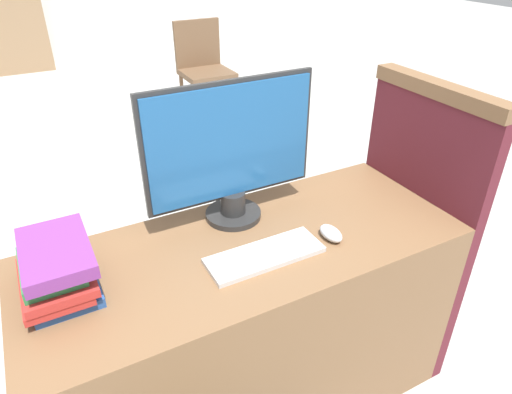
{
  "coord_description": "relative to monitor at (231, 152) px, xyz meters",
  "views": [
    {
      "loc": [
        -0.52,
        -0.76,
        1.62
      ],
      "look_at": [
        0.01,
        0.26,
        0.93
      ],
      "focal_mm": 32.0,
      "sensor_mm": 36.0,
      "label": 1
    }
  ],
  "objects": [
    {
      "name": "far_chair",
      "position": [
        1.02,
        2.81,
        -0.49
      ],
      "size": [
        0.44,
        0.44,
        0.89
      ],
      "rotation": [
        0.0,
        0.0,
        0.57
      ],
      "color": "brown",
      "rests_on": "ground_plane"
    },
    {
      "name": "mouse",
      "position": [
        0.22,
        -0.26,
        -0.23
      ],
      "size": [
        0.05,
        0.1,
        0.04
      ],
      "color": "silver",
      "rests_on": "desk"
    },
    {
      "name": "keyboard",
      "position": [
        -0.01,
        -0.25,
        -0.24
      ],
      "size": [
        0.36,
        0.13,
        0.02
      ],
      "color": "silver",
      "rests_on": "desk"
    },
    {
      "name": "carrel_divider",
      "position": [
        0.7,
        -0.18,
        -0.4
      ],
      "size": [
        0.07,
        0.56,
        1.17
      ],
      "color": "#5B1E28",
      "rests_on": "ground_plane"
    },
    {
      "name": "desk",
      "position": [
        -0.03,
        -0.17,
        -0.62
      ],
      "size": [
        1.41,
        0.57,
        0.75
      ],
      "color": "brown",
      "rests_on": "ground_plane"
    },
    {
      "name": "book_stack",
      "position": [
        -0.58,
        -0.13,
        -0.17
      ],
      "size": [
        0.19,
        0.28,
        0.15
      ],
      "color": "#285199",
      "rests_on": "desk"
    },
    {
      "name": "monitor",
      "position": [
        0.0,
        0.0,
        0.0
      ],
      "size": [
        0.58,
        0.19,
        0.48
      ],
      "color": "#282828",
      "rests_on": "desk"
    }
  ]
}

